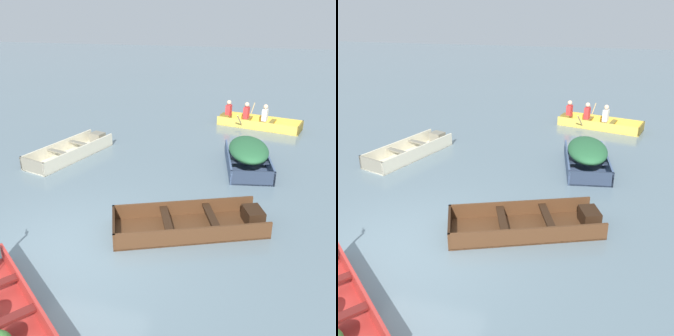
# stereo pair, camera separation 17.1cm
# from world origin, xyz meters

# --- Properties ---
(ground_plane) EXTENTS (80.00, 80.00, 0.00)m
(ground_plane) POSITION_xyz_m (0.00, 0.00, 0.00)
(ground_plane) COLOR slate
(skiff_cream_near_moored) EXTENTS (1.74, 3.11, 0.40)m
(skiff_cream_near_moored) POSITION_xyz_m (-2.22, 4.61, 0.14)
(skiff_cream_near_moored) COLOR beige
(skiff_cream_near_moored) RESTS_ON ground
(skiff_slate_blue_mid_moored) EXTENTS (1.52, 2.62, 0.78)m
(skiff_slate_blue_mid_moored) POSITION_xyz_m (3.06, 4.98, 0.45)
(skiff_slate_blue_mid_moored) COLOR #475B7F
(skiff_slate_blue_mid_moored) RESTS_ON ground
(skiff_dark_varnish_far_moored) EXTENTS (3.32, 2.23, 0.37)m
(skiff_dark_varnish_far_moored) POSITION_xyz_m (2.20, 1.38, 0.13)
(skiff_dark_varnish_far_moored) COLOR #4C2D19
(skiff_dark_varnish_far_moored) RESTS_ON ground
(rowboat_yellow_with_crew) EXTENTS (3.24, 2.17, 0.90)m
(rowboat_yellow_with_crew) POSITION_xyz_m (3.09, 9.12, 0.21)
(rowboat_yellow_with_crew) COLOR #E5BC47
(rowboat_yellow_with_crew) RESTS_ON ground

